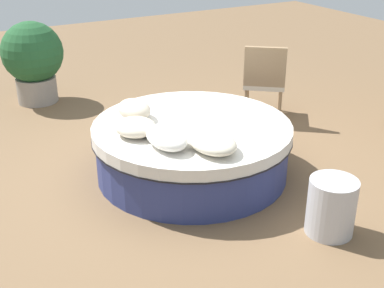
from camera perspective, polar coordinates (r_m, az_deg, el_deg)
ground_plane at (r=5.38m, az=0.00°, el=-3.23°), size 16.00×16.00×0.00m
round_bed at (r=5.25m, az=0.00°, el=-0.48°), size 2.03×2.03×0.56m
throw_pillow_0 at (r=5.28m, az=-6.46°, el=3.86°), size 0.42×0.31×0.20m
throw_pillow_1 at (r=4.90m, az=-6.31°, el=1.90°), size 0.42×0.39×0.16m
throw_pillow_2 at (r=4.63m, az=-2.86°, el=0.74°), size 0.54×0.33×0.18m
throw_pillow_3 at (r=4.56m, az=2.25°, el=0.25°), size 0.55×0.39×0.16m
patio_chair at (r=6.66m, az=8.09°, el=7.39°), size 0.71×0.72×0.98m
planter at (r=7.52m, az=-17.31°, el=9.12°), size 0.85×0.85×1.14m
side_table at (r=4.48m, az=15.27°, el=-6.76°), size 0.41×0.41×0.50m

